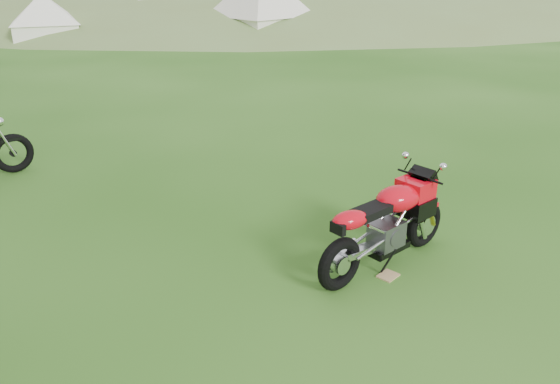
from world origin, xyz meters
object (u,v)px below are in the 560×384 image
tent_left (44,15)px  tent_mid (163,3)px  sport_motorcycle (386,219)px  tent_right (261,5)px  caravan (309,10)px  plywood_board (388,276)px

tent_left → tent_mid: tent_mid is taller
sport_motorcycle → tent_right: tent_right is taller
caravan → sport_motorcycle: bearing=-99.6°
sport_motorcycle → tent_left: size_ratio=0.74×
tent_mid → tent_right: bearing=-38.6°
tent_left → caravan: size_ratio=0.58×
caravan → tent_right: bearing=-138.6°
plywood_board → tent_left: (-1.17, 22.07, 1.11)m
tent_right → caravan: 3.56m
tent_mid → tent_right: tent_right is taller
sport_motorcycle → caravan: size_ratio=0.43×
tent_right → caravan: (3.26, 1.39, -0.39)m
plywood_board → tent_right: tent_right is taller
plywood_board → tent_right: size_ratio=0.07×
sport_motorcycle → tent_right: 20.01m
sport_motorcycle → tent_right: bearing=54.9°
tent_mid → tent_right: 5.51m
sport_motorcycle → tent_left: (-1.26, 21.85, 0.54)m
tent_right → caravan: tent_right is taller
tent_mid → sport_motorcycle: bearing=-83.1°
tent_right → caravan: bearing=6.8°
sport_motorcycle → plywood_board: size_ratio=8.84×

